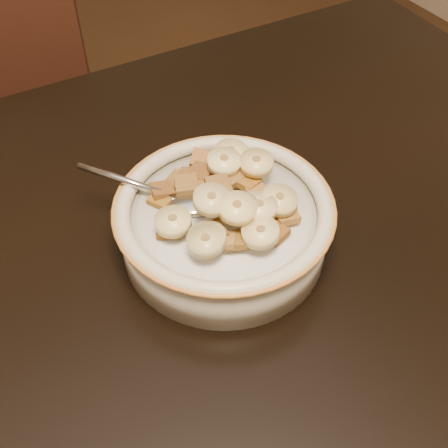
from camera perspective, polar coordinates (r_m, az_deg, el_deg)
chair at (r=1.04m, az=-19.77°, el=2.37°), size 0.53×0.53×0.93m
cereal_bowl at (r=0.52m, az=0.00°, el=-0.56°), size 0.19×0.19×0.05m
milk at (r=0.50m, az=0.00°, el=1.18°), size 0.16×0.16×0.00m
spoon at (r=0.50m, az=-3.32°, el=2.20°), size 0.06×0.06×0.01m
cereal_square_0 at (r=0.48m, az=-5.62°, el=-0.52°), size 0.03×0.03×0.01m
cereal_square_1 at (r=0.47m, az=0.77°, el=1.71°), size 0.03×0.03×0.01m
cereal_square_2 at (r=0.51m, az=-6.31°, el=3.45°), size 0.02×0.02×0.01m
cereal_square_3 at (r=0.49m, az=6.26°, el=0.86°), size 0.02×0.02×0.01m
cereal_square_4 at (r=0.49m, az=6.29°, el=1.09°), size 0.03×0.03×0.01m
cereal_square_5 at (r=0.51m, az=2.37°, el=4.29°), size 0.03×0.03×0.01m
cereal_square_6 at (r=0.52m, az=-2.37°, el=5.27°), size 0.03×0.03×0.01m
cereal_square_7 at (r=0.46m, az=-0.11°, el=-1.60°), size 0.03×0.03×0.01m
cereal_square_8 at (r=0.51m, az=-6.36°, el=2.56°), size 0.03×0.03×0.01m
cereal_square_9 at (r=0.52m, az=-0.99°, el=5.36°), size 0.03×0.03×0.01m
cereal_square_10 at (r=0.52m, az=-3.61°, el=5.00°), size 0.03×0.03×0.01m
cereal_square_11 at (r=0.48m, az=-1.01°, el=2.33°), size 0.02×0.02×0.01m
cereal_square_12 at (r=0.49m, az=4.91°, el=1.60°), size 0.03×0.03×0.01m
cereal_square_13 at (r=0.49m, az=-0.58°, el=3.92°), size 0.02×0.02×0.01m
cereal_square_14 at (r=0.52m, az=1.81°, el=5.22°), size 0.02×0.03×0.01m
cereal_square_15 at (r=0.47m, az=5.13°, el=-0.88°), size 0.03×0.02×0.01m
cereal_square_16 at (r=0.51m, az=-3.82°, el=4.06°), size 0.03×0.03×0.01m
cereal_square_17 at (r=0.54m, az=-2.28°, el=6.58°), size 0.03×0.03×0.01m
cereal_square_18 at (r=0.51m, az=-2.68°, el=4.53°), size 0.03×0.03×0.01m
cereal_square_19 at (r=0.51m, az=0.79°, el=4.84°), size 0.02×0.02×0.01m
cereal_square_20 at (r=0.53m, az=2.08°, el=5.72°), size 0.03×0.02×0.01m
cereal_square_21 at (r=0.52m, az=-4.13°, el=4.64°), size 0.03×0.03×0.01m
cereal_square_22 at (r=0.54m, az=-0.05°, el=6.46°), size 0.03×0.03×0.01m
cereal_square_23 at (r=0.52m, az=-4.70°, el=4.30°), size 0.03×0.03×0.01m
cereal_square_24 at (r=0.48m, az=2.97°, el=1.38°), size 0.02×0.02×0.01m
cereal_square_25 at (r=0.46m, az=1.25°, el=-1.62°), size 0.03×0.03×0.01m
cereal_square_26 at (r=0.49m, az=3.74°, el=1.85°), size 0.02×0.02×0.01m
cereal_square_27 at (r=0.52m, az=-2.03°, el=5.27°), size 0.03×0.03×0.01m
cereal_square_28 at (r=0.46m, az=-1.10°, el=-0.82°), size 0.02×0.02×0.01m
cereal_square_29 at (r=0.50m, az=3.28°, el=3.23°), size 0.02×0.02×0.01m
banana_slice_0 at (r=0.47m, az=3.58°, el=1.72°), size 0.04×0.04×0.01m
banana_slice_1 at (r=0.51m, az=0.02°, el=6.34°), size 0.04×0.04×0.01m
banana_slice_2 at (r=0.46m, az=1.32°, el=1.62°), size 0.04×0.04×0.01m
banana_slice_3 at (r=0.47m, az=-5.21°, el=0.25°), size 0.04×0.04×0.01m
banana_slice_4 at (r=0.45m, az=-1.88°, el=-1.77°), size 0.04×0.04×0.01m
banana_slice_5 at (r=0.52m, az=0.68°, el=7.19°), size 0.04×0.04×0.01m
banana_slice_6 at (r=0.47m, az=1.57°, el=1.84°), size 0.04×0.04×0.01m
banana_slice_7 at (r=0.48m, az=5.66°, el=2.43°), size 0.04×0.04×0.02m
banana_slice_8 at (r=0.51m, az=3.31°, el=6.21°), size 0.03×0.03×0.01m
banana_slice_9 at (r=0.45m, az=-1.73°, el=-1.41°), size 0.03×0.03×0.01m
banana_slice_10 at (r=0.46m, az=3.72°, el=-0.89°), size 0.04×0.04×0.01m
banana_slice_11 at (r=0.46m, az=-1.26°, el=2.48°), size 0.03×0.03×0.01m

